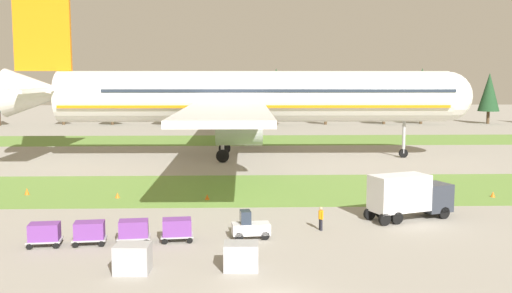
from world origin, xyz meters
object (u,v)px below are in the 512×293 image
(airliner, at_px, (241,96))
(ground_crew_loader, at_px, (321,218))
(taxiway_marker_2, at_px, (117,195))
(ground_crew_marshaller, at_px, (401,202))
(catering_truck, at_px, (409,195))
(cargo_dolly_fourth, at_px, (44,233))
(baggage_tug, at_px, (250,227))
(cargo_dolly_lead, at_px, (177,228))
(uld_container_1, at_px, (241,256))
(taxiway_marker_1, at_px, (493,194))
(cargo_dolly_third, at_px, (89,231))
(taxiway_marker_0, at_px, (27,191))
(cargo_dolly_second, at_px, (134,229))
(uld_container_0, at_px, (133,258))
(taxiway_marker_3, at_px, (207,197))

(airliner, height_order, ground_crew_loader, airliner)
(taxiway_marker_2, bearing_deg, ground_crew_marshaller, -16.58)
(catering_truck, bearing_deg, cargo_dolly_fourth, -96.99)
(baggage_tug, distance_m, cargo_dolly_lead, 5.03)
(baggage_tug, relative_size, uld_container_1, 1.36)
(uld_container_1, height_order, taxiway_marker_1, uld_container_1)
(cargo_dolly_third, relative_size, taxiway_marker_1, 4.63)
(taxiway_marker_0, bearing_deg, airliner, 50.59)
(cargo_dolly_third, xyz_separation_m, cargo_dolly_fourth, (-2.88, -0.32, 0.00))
(cargo_dolly_second, xyz_separation_m, ground_crew_marshaller, (20.40, 7.97, 0.03))
(cargo_dolly_lead, height_order, ground_crew_loader, ground_crew_loader)
(cargo_dolly_third, xyz_separation_m, uld_container_0, (3.87, -5.94, -0.09))
(baggage_tug, relative_size, cargo_dolly_fourth, 1.16)
(taxiway_marker_1, bearing_deg, cargo_dolly_second, -154.74)
(cargo_dolly_lead, distance_m, cargo_dolly_third, 5.80)
(ground_crew_loader, bearing_deg, taxiway_marker_1, 108.93)
(taxiway_marker_0, height_order, taxiway_marker_1, taxiway_marker_0)
(baggage_tug, distance_m, ground_crew_loader, 5.60)
(airliner, xyz_separation_m, cargo_dolly_lead, (-4.72, -41.62, -7.49))
(baggage_tug, distance_m, taxiway_marker_2, 18.69)
(cargo_dolly_fourth, xyz_separation_m, taxiway_marker_0, (-7.14, 17.63, -0.60))
(cargo_dolly_third, bearing_deg, taxiway_marker_1, 107.40)
(cargo_dolly_third, height_order, taxiway_marker_3, cargo_dolly_third)
(taxiway_marker_1, bearing_deg, cargo_dolly_lead, -153.02)
(catering_truck, height_order, taxiway_marker_1, catering_truck)
(cargo_dolly_fourth, relative_size, taxiway_marker_1, 4.63)
(cargo_dolly_third, relative_size, cargo_dolly_fourth, 1.00)
(cargo_dolly_third, bearing_deg, ground_crew_marshaller, 103.20)
(taxiway_marker_2, bearing_deg, uld_container_1, -62.00)
(cargo_dolly_fourth, xyz_separation_m, taxiway_marker_2, (1.71, 15.90, -0.68))
(baggage_tug, relative_size, cargo_dolly_lead, 1.16)
(taxiway_marker_1, bearing_deg, taxiway_marker_3, -179.18)
(taxiway_marker_3, bearing_deg, uld_container_1, -81.68)
(catering_truck, distance_m, taxiway_marker_2, 26.21)
(airliner, relative_size, ground_crew_loader, 44.42)
(cargo_dolly_third, xyz_separation_m, ground_crew_marshaller, (23.29, 8.29, 0.03))
(cargo_dolly_fourth, distance_m, uld_container_0, 8.78)
(uld_container_1, bearing_deg, baggage_tug, 84.43)
(baggage_tug, xyz_separation_m, ground_crew_marshaller, (12.53, 7.09, 0.13))
(ground_crew_loader, bearing_deg, uld_container_1, -47.96)
(cargo_dolly_second, height_order, taxiway_marker_3, cargo_dolly_second)
(cargo_dolly_second, bearing_deg, catering_truck, 100.30)
(cargo_dolly_third, height_order, uld_container_1, uld_container_1)
(uld_container_1, xyz_separation_m, taxiway_marker_2, (-11.27, 21.19, -0.56))
(uld_container_1, bearing_deg, taxiway_marker_3, 98.32)
(baggage_tug, xyz_separation_m, ground_crew_loader, (5.22, 2.03, 0.13))
(taxiway_marker_2, bearing_deg, baggage_tug, -50.30)
(uld_container_1, bearing_deg, cargo_dolly_fourth, 157.82)
(cargo_dolly_third, distance_m, ground_crew_marshaller, 24.72)
(cargo_dolly_second, distance_m, ground_crew_loader, 13.42)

